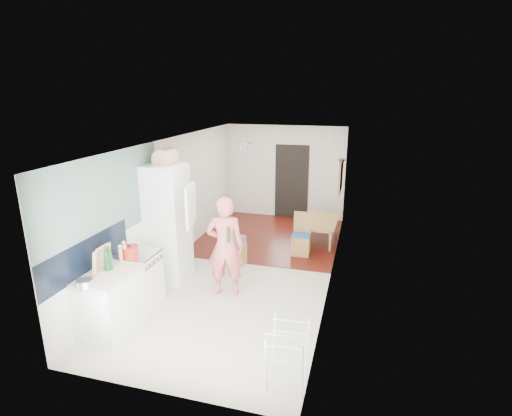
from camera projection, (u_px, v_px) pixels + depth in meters
The scene contains 32 objects.
room_shell at pixel (248, 208), 7.51m from camera, with size 3.20×7.00×2.50m, color white, non-canonical shape.
floor at pixel (248, 269), 7.87m from camera, with size 3.20×7.00×0.01m, color beige.
wood_floor_overlay at pixel (270, 236), 9.58m from camera, with size 3.20×3.30×0.01m, color #53130C.
sage_wall_panel at pixel (106, 198), 5.90m from camera, with size 0.02×3.00×1.30m, color slate.
tile_splashback at pixel (88, 256), 5.59m from camera, with size 0.02×1.90×0.50m, color black.
doorway_recess at pixel (292, 182), 10.75m from camera, with size 0.90×0.04×2.00m, color black.
base_cabinet at pixel (111, 304), 5.72m from camera, with size 0.60×0.90×0.86m, color white.
worktop at pixel (107, 275), 5.59m from camera, with size 0.62×0.92×0.06m, color beige.
range_cooker at pixel (139, 281), 6.41m from camera, with size 0.60×0.60×0.88m, color white.
cooker_top at pixel (136, 254), 6.28m from camera, with size 0.60×0.60×0.04m, color silver.
fridge_housing at pixel (168, 224), 7.17m from camera, with size 0.66×0.66×2.15m, color white.
fridge_door at pixel (191, 205), 6.60m from camera, with size 0.56×0.04×0.70m, color white.
fridge_interior at pixel (182, 200), 6.95m from camera, with size 0.02×0.52×0.66m, color white.
pinboard at pixel (341, 177), 8.78m from camera, with size 0.03×0.90×0.70m, color tan.
pinboard_frame at pixel (340, 177), 8.79m from camera, with size 0.01×0.94×0.74m, color #B0824A.
wall_sconce at pixel (342, 163), 9.33m from camera, with size 0.18×0.18×0.16m, color maroon.
person at pixel (225, 238), 6.65m from camera, with size 0.75×0.49×2.04m, color #DF6262.
dining_table at pixel (321, 232), 9.28m from camera, with size 1.18×0.66×0.42m, color #B0824A.
dining_chair at pixel (301, 235), 8.43m from camera, with size 0.38×0.38×0.90m, color #B0824A, non-canonical shape.
stool at pixel (236, 254), 8.02m from camera, with size 0.33×0.33×0.44m, color #B0824A, non-canonical shape.
grey_drape at pixel (233, 240), 7.90m from camera, with size 0.37×0.37×0.17m, color slate.
drying_rack at pixel (287, 358), 4.59m from camera, with size 0.43×0.39×0.84m, color white, non-canonical shape.
bread_bin at pixel (165, 159), 6.89m from camera, with size 0.37×0.35×0.19m, color #DBAE7C, non-canonical shape.
red_casserole at pixel (130, 251), 6.14m from camera, with size 0.27×0.27×0.16m, color red.
steel_pan at pixel (85, 283), 5.18m from camera, with size 0.21×0.21×0.10m, color silver.
held_bottle at pixel (228, 235), 6.46m from camera, with size 0.06×0.06×0.26m, color #16431A.
bottle_a at pixel (107, 261), 5.63m from camera, with size 0.07×0.07×0.31m, color #16431A.
bottle_b at pixel (110, 260), 5.67m from camera, with size 0.06×0.06×0.28m, color #16431A.
bottle_c at pixel (110, 262), 5.69m from camera, with size 0.09×0.09×0.22m, color beige.
pepper_mill_front at pixel (121, 255), 5.96m from camera, with size 0.06×0.06×0.21m, color #DBAE7C.
pepper_mill_back at pixel (125, 251), 6.06m from camera, with size 0.06×0.06×0.22m, color #DBAE7C.
chopping_boards at pixel (101, 259), 5.57m from camera, with size 0.04×0.29×0.39m, color #DBAE7C, non-canonical shape.
Camera 1 is at (2.07, -6.90, 3.39)m, focal length 28.00 mm.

